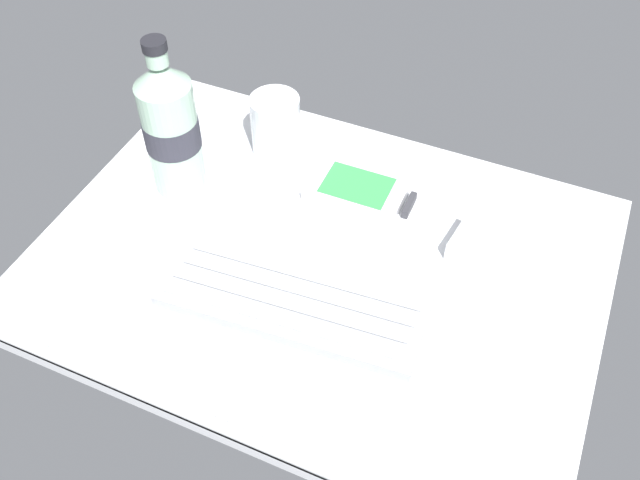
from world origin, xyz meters
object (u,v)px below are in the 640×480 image
keyboard (295,299)px  juice_cup (276,128)px  charger_block (483,249)px  handheld_device (362,191)px  water_bottle (171,127)px

keyboard → juice_cup: size_ratio=3.50×
juice_cup → charger_block: (29.75, -6.96, -2.71)cm
handheld_device → keyboard: bearing=-91.7°
water_bottle → keyboard: bearing=-28.4°
keyboard → charger_block: size_ratio=4.25×
keyboard → charger_block: charger_block is taller
water_bottle → charger_block: bearing=5.1°
juice_cup → charger_block: size_ratio=1.21×
handheld_device → juice_cup: bearing=166.4°
handheld_device → charger_block: bearing=-12.8°
handheld_device → charger_block: charger_block is taller
keyboard → charger_block: bearing=41.5°
handheld_device → charger_block: size_ratio=1.84×
water_bottle → charger_block: (38.24, 3.44, -7.81)cm
charger_block → juice_cup: bearing=166.8°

